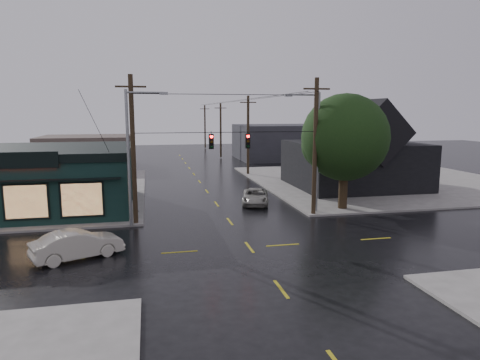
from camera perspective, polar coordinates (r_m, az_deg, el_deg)
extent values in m
plane|color=black|center=(24.90, 1.27, -8.97)|extent=(160.00, 160.00, 0.00)
cube|color=slate|center=(50.60, 18.28, -0.07)|extent=(28.00, 28.00, 0.15)
cube|color=black|center=(37.64, -26.62, -0.24)|extent=(16.00, 12.00, 4.20)
cube|color=black|center=(37.37, -26.88, 3.40)|extent=(16.30, 12.30, 0.60)
cube|color=black|center=(45.29, 14.87, 2.03)|extent=(12.00, 11.00, 4.50)
cylinder|color=black|center=(34.66, 13.61, -0.35)|extent=(0.70, 0.70, 4.08)
sphere|color=black|center=(34.28, 13.83, 5.55)|extent=(6.78, 6.78, 6.78)
cylinder|color=black|center=(30.06, -1.59, 6.38)|extent=(13.00, 0.04, 0.04)
cube|color=#423530|center=(63.82, -19.81, 3.58)|extent=(12.00, 10.00, 4.40)
cube|color=#28282E|center=(71.51, 5.38, 5.09)|extent=(14.00, 12.00, 5.60)
imported|color=beige|center=(24.45, -20.85, -8.04)|extent=(4.89, 3.42, 1.53)
imported|color=gray|center=(36.16, 2.06, -2.21)|extent=(3.22, 4.98, 1.27)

